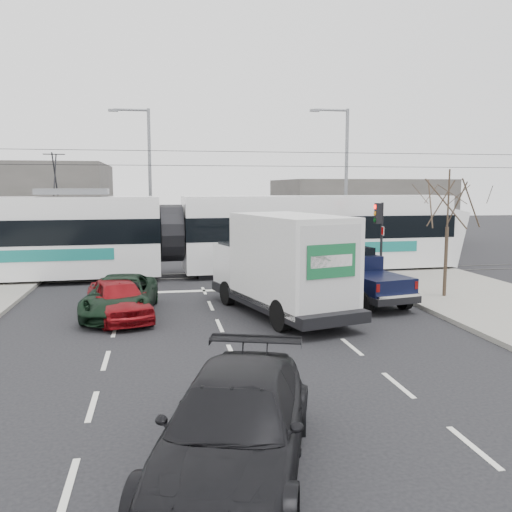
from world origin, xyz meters
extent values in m
plane|color=black|center=(0.00, 0.00, 0.00)|extent=(120.00, 120.00, 0.00)
cube|color=#33302D|center=(0.00, 10.00, 0.01)|extent=(60.00, 1.60, 0.03)
cube|color=#645F5B|center=(-14.00, 22.00, 3.00)|extent=(14.00, 10.00, 6.00)
cube|color=#645F5B|center=(12.00, 24.00, 2.50)|extent=(12.00, 10.00, 5.00)
cylinder|color=#47382B|center=(7.60, 2.50, 1.52)|extent=(0.14, 0.14, 2.75)
cylinder|color=#47382B|center=(7.60, 2.50, 4.03)|extent=(0.07, 0.07, 2.25)
cylinder|color=black|center=(6.60, 6.50, 1.95)|extent=(0.12, 0.12, 3.60)
cube|color=black|center=(6.40, 6.50, 3.25)|extent=(0.28, 0.28, 0.95)
cylinder|color=#FF0C07|center=(6.25, 6.50, 3.55)|extent=(0.06, 0.20, 0.20)
cylinder|color=orange|center=(6.25, 6.50, 3.25)|extent=(0.06, 0.20, 0.20)
cylinder|color=#05330C|center=(6.25, 6.50, 2.95)|extent=(0.06, 0.20, 0.20)
cube|color=white|center=(6.58, 6.35, 2.45)|extent=(0.02, 0.30, 0.40)
cylinder|color=slate|center=(7.50, 14.00, 4.50)|extent=(0.20, 0.20, 9.00)
cylinder|color=slate|center=(6.50, 14.00, 8.90)|extent=(2.00, 0.14, 0.14)
cube|color=slate|center=(5.50, 14.00, 8.85)|extent=(0.55, 0.25, 0.14)
cylinder|color=slate|center=(-4.00, 16.00, 4.50)|extent=(0.20, 0.20, 9.00)
cylinder|color=slate|center=(-5.00, 16.00, 8.90)|extent=(2.00, 0.14, 0.14)
cube|color=slate|center=(-6.00, 16.00, 8.85)|extent=(0.55, 0.25, 0.14)
cylinder|color=black|center=(0.00, 10.00, 5.50)|extent=(60.00, 0.03, 0.03)
cylinder|color=black|center=(0.00, 10.00, 6.20)|extent=(60.00, 0.03, 0.03)
cube|color=white|center=(-10.54, 9.56, 1.12)|extent=(14.06, 3.45, 1.69)
cube|color=black|center=(-10.54, 9.56, 2.43)|extent=(14.13, 3.48, 1.15)
cube|color=white|center=(-10.54, 9.56, 3.46)|extent=(14.06, 3.33, 1.08)
cube|color=white|center=(4.63, 10.13, 1.12)|extent=(14.06, 3.45, 1.69)
cube|color=black|center=(4.63, 10.13, 2.43)|extent=(14.13, 3.48, 1.15)
cube|color=white|center=(4.63, 10.13, 3.46)|extent=(14.06, 3.33, 1.08)
cube|color=#16726C|center=(4.68, 8.65, 1.43)|extent=(9.77, 0.39, 0.54)
cylinder|color=black|center=(-2.95, 9.85, 2.20)|extent=(1.19, 2.85, 2.81)
cube|color=slate|center=(-7.50, 9.68, 4.25)|extent=(3.32, 1.88, 0.27)
cube|color=black|center=(-5.23, 9.76, 0.20)|extent=(2.26, 2.57, 0.39)
cube|color=black|center=(-0.68, 9.93, 0.20)|extent=(2.26, 2.57, 0.39)
cube|color=black|center=(8.42, 10.27, 0.20)|extent=(2.26, 2.57, 0.39)
cube|color=black|center=(1.95, 2.34, 0.53)|extent=(3.40, 5.94, 0.24)
cube|color=silver|center=(2.23, 3.31, 1.21)|extent=(2.47, 2.79, 1.11)
cube|color=black|center=(2.25, 3.40, 1.79)|extent=(2.04, 2.07, 0.53)
cube|color=silver|center=(2.60, 4.61, 0.99)|extent=(2.05, 1.48, 0.53)
cube|color=silver|center=(1.61, 1.15, 0.92)|extent=(2.52, 2.95, 0.63)
cube|color=silver|center=(1.22, -0.26, 0.66)|extent=(1.76, 0.65, 0.17)
cube|color=#FF0C07|center=(0.43, 0.08, 1.02)|extent=(0.15, 0.11, 0.27)
cube|color=#FF0C07|center=(2.07, -0.38, 1.02)|extent=(0.15, 0.11, 0.27)
cylinder|color=black|center=(1.58, 4.31, 0.39)|extent=(0.47, 0.82, 0.78)
cylinder|color=black|center=(3.30, 3.82, 0.39)|extent=(0.47, 0.82, 0.78)
cylinder|color=black|center=(0.60, 0.85, 0.39)|extent=(0.47, 0.82, 0.78)
cylinder|color=black|center=(2.32, 0.36, 0.39)|extent=(0.47, 0.82, 0.78)
cube|color=black|center=(0.60, 1.18, 0.56)|extent=(4.24, 7.47, 0.35)
cube|color=white|center=(-0.12, 3.77, 1.42)|extent=(2.68, 2.26, 1.62)
cube|color=black|center=(-0.16, 3.90, 2.02)|extent=(2.22, 1.63, 0.61)
cube|color=silver|center=(0.79, 0.49, 2.05)|extent=(3.63, 5.29, 2.98)
cube|color=silver|center=(1.43, -1.80, 2.05)|extent=(2.07, 0.62, 2.63)
cube|color=#155C32|center=(1.45, -1.85, 2.29)|extent=(1.64, 0.48, 1.01)
cube|color=black|center=(1.50, -2.03, 0.46)|extent=(2.17, 0.83, 0.18)
cylinder|color=black|center=(-1.03, 3.07, 0.46)|extent=(0.54, 0.96, 0.91)
cylinder|color=black|center=(1.02, 3.65, 0.46)|extent=(0.54, 0.96, 0.91)
cylinder|color=black|center=(0.11, -1.02, 0.51)|extent=(0.56, 1.06, 1.01)
cylinder|color=black|center=(2.16, -0.45, 0.51)|extent=(0.56, 1.06, 1.01)
cube|color=black|center=(4.09, 2.49, 0.54)|extent=(2.74, 5.17, 0.25)
cube|color=black|center=(3.92, 3.35, 1.23)|extent=(2.15, 2.37, 1.13)
cube|color=black|center=(3.90, 3.45, 1.82)|extent=(1.80, 1.75, 0.54)
cube|color=black|center=(3.69, 4.51, 1.00)|extent=(1.87, 1.20, 0.54)
cube|color=black|center=(4.31, 1.43, 0.93)|extent=(2.18, 2.52, 0.64)
cube|color=silver|center=(4.56, 0.17, 0.67)|extent=(1.67, 0.50, 0.18)
cube|color=#590505|center=(3.75, 0.11, 1.03)|extent=(0.15, 0.10, 0.28)
cube|color=#590505|center=(5.32, 0.43, 1.03)|extent=(0.15, 0.10, 0.28)
cylinder|color=black|center=(2.97, 3.86, 0.39)|extent=(0.42, 0.82, 0.79)
cylinder|color=black|center=(4.61, 4.19, 0.39)|extent=(0.42, 0.82, 0.79)
cylinder|color=black|center=(3.58, 0.78, 0.39)|extent=(0.42, 0.82, 0.79)
cylinder|color=black|center=(5.22, 1.11, 0.39)|extent=(0.42, 0.82, 0.79)
imported|color=black|center=(-4.92, 2.07, 0.69)|extent=(2.59, 5.07, 1.37)
imported|color=maroon|center=(-4.96, 1.47, 0.70)|extent=(2.74, 4.41, 1.40)
imported|color=black|center=(-2.48, -9.11, 0.78)|extent=(3.72, 5.80, 1.56)
camera|label=1|loc=(-3.58, -17.05, 4.48)|focal=38.00mm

